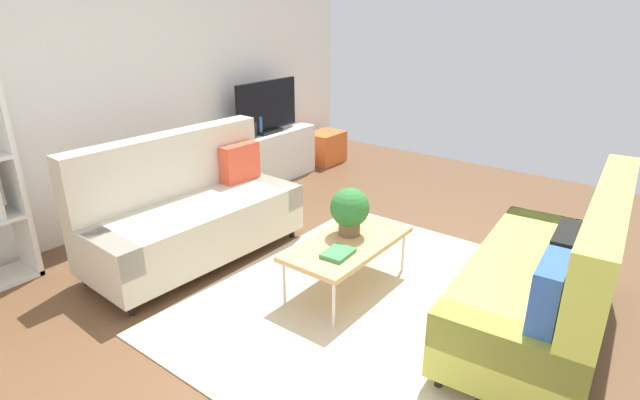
# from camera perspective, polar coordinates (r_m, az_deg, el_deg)

# --- Properties ---
(ground_plane) EXTENTS (7.68, 7.68, 0.00)m
(ground_plane) POSITION_cam_1_polar(r_m,az_deg,el_deg) (4.12, 5.30, -10.10)
(ground_plane) COLOR brown
(wall_far) EXTENTS (6.40, 0.12, 2.90)m
(wall_far) POSITION_cam_1_polar(r_m,az_deg,el_deg) (5.56, -19.92, 12.99)
(wall_far) COLOR white
(wall_far) RESTS_ON ground_plane
(area_rug) EXTENTS (2.90, 2.20, 0.01)m
(area_rug) POSITION_cam_1_polar(r_m,az_deg,el_deg) (4.00, 5.04, -11.03)
(area_rug) COLOR beige
(area_rug) RESTS_ON ground_plane
(couch_beige) EXTENTS (1.94, 0.92, 1.10)m
(couch_beige) POSITION_cam_1_polar(r_m,az_deg,el_deg) (4.57, -14.48, -1.21)
(couch_beige) COLOR beige
(couch_beige) RESTS_ON ground_plane
(couch_green) EXTENTS (1.96, 0.99, 1.10)m
(couch_green) POSITION_cam_1_polar(r_m,az_deg,el_deg) (3.68, 24.68, -8.27)
(couch_green) COLOR #C1CC51
(couch_green) RESTS_ON ground_plane
(coffee_table) EXTENTS (1.10, 0.56, 0.42)m
(coffee_table) POSITION_cam_1_polar(r_m,az_deg,el_deg) (3.94, 3.16, -5.04)
(coffee_table) COLOR tan
(coffee_table) RESTS_ON ground_plane
(tv_console) EXTENTS (1.40, 0.44, 0.64)m
(tv_console) POSITION_cam_1_polar(r_m,az_deg,el_deg) (6.47, -5.96, 4.92)
(tv_console) COLOR silver
(tv_console) RESTS_ON ground_plane
(tv) EXTENTS (1.00, 0.20, 0.64)m
(tv) POSITION_cam_1_polar(r_m,az_deg,el_deg) (6.31, -6.05, 10.40)
(tv) COLOR black
(tv) RESTS_ON tv_console
(storage_trunk) EXTENTS (0.52, 0.40, 0.44)m
(storage_trunk) POSITION_cam_1_polar(r_m,az_deg,el_deg) (7.25, 0.63, 6.01)
(storage_trunk) COLOR orange
(storage_trunk) RESTS_ON ground_plane
(potted_plant) EXTENTS (0.31, 0.31, 0.39)m
(potted_plant) POSITION_cam_1_polar(r_m,az_deg,el_deg) (3.96, 3.40, -1.08)
(potted_plant) COLOR brown
(potted_plant) RESTS_ON coffee_table
(table_book_0) EXTENTS (0.25, 0.20, 0.03)m
(table_book_0) POSITION_cam_1_polar(r_m,az_deg,el_deg) (3.71, 2.06, -6.06)
(table_book_0) COLOR #3F8C4C
(table_book_0) RESTS_ON coffee_table
(vase_0) EXTENTS (0.09, 0.09, 0.14)m
(vase_0) POSITION_cam_1_polar(r_m,az_deg,el_deg) (6.02, -10.26, 7.27)
(vase_0) COLOR silver
(vase_0) RESTS_ON tv_console
(vase_1) EXTENTS (0.11, 0.11, 0.16)m
(vase_1) POSITION_cam_1_polar(r_m,az_deg,el_deg) (6.11, -9.23, 7.63)
(vase_1) COLOR #4C72B2
(vase_1) RESTS_ON tv_console
(bottle_0) EXTENTS (0.06, 0.06, 0.18)m
(bottle_0) POSITION_cam_1_polar(r_m,az_deg,el_deg) (6.16, -7.49, 7.96)
(bottle_0) COLOR #262626
(bottle_0) RESTS_ON tv_console
(bottle_1) EXTENTS (0.05, 0.05, 0.23)m
(bottle_1) POSITION_cam_1_polar(r_m,az_deg,el_deg) (6.23, -6.79, 8.38)
(bottle_1) COLOR #3359B2
(bottle_1) RESTS_ON tv_console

